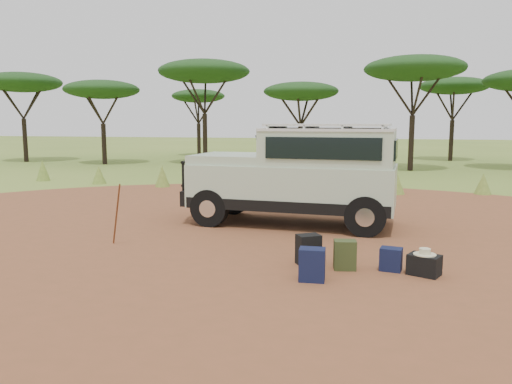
% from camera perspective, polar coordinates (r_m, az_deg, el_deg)
% --- Properties ---
extents(ground, '(140.00, 140.00, 0.00)m').
position_cam_1_polar(ground, '(10.55, 0.55, -6.05)').
color(ground, olive).
rests_on(ground, ground).
extents(dirt_clearing, '(23.00, 23.00, 0.01)m').
position_cam_1_polar(dirt_clearing, '(10.55, 0.55, -6.02)').
color(dirt_clearing, brown).
rests_on(dirt_clearing, ground).
extents(grass_fringe, '(36.60, 1.60, 0.90)m').
position_cam_1_polar(grass_fringe, '(18.89, 6.96, 1.38)').
color(grass_fringe, olive).
rests_on(grass_fringe, ground).
extents(acacia_treeline, '(46.70, 13.20, 6.26)m').
position_cam_1_polar(acacia_treeline, '(29.91, 11.01, 12.28)').
color(acacia_treeline, black).
rests_on(acacia_treeline, ground).
extents(safari_vehicle, '(5.32, 2.37, 2.52)m').
position_cam_1_polar(safari_vehicle, '(12.47, 5.00, 1.78)').
color(safari_vehicle, '#AEC1A5').
rests_on(safari_vehicle, ground).
extents(walking_staff, '(0.42, 0.36, 1.33)m').
position_cam_1_polar(walking_staff, '(10.72, -15.65, -2.49)').
color(walking_staff, brown).
rests_on(walking_staff, ground).
extents(backpack_black, '(0.50, 0.47, 0.55)m').
position_cam_1_polar(backpack_black, '(9.11, 6.01, -6.57)').
color(backpack_black, black).
rests_on(backpack_black, ground).
extents(backpack_navy, '(0.43, 0.32, 0.54)m').
position_cam_1_polar(backpack_navy, '(8.19, 6.43, -8.27)').
color(backpack_navy, '#111638').
rests_on(backpack_navy, ground).
extents(backpack_olive, '(0.42, 0.33, 0.52)m').
position_cam_1_polar(backpack_olive, '(8.89, 10.12, -7.11)').
color(backpack_olive, '#2F3D1C').
rests_on(backpack_olive, ground).
extents(duffel_navy, '(0.40, 0.33, 0.41)m').
position_cam_1_polar(duffel_navy, '(9.01, 15.17, -7.45)').
color(duffel_navy, '#111638').
rests_on(duffel_navy, ground).
extents(hard_case, '(0.60, 0.53, 0.36)m').
position_cam_1_polar(hard_case, '(8.92, 18.67, -7.92)').
color(hard_case, black).
rests_on(hard_case, ground).
extents(stuff_sack, '(0.38, 0.38, 0.30)m').
position_cam_1_polar(stuff_sack, '(8.46, 6.26, -8.60)').
color(stuff_sack, black).
rests_on(stuff_sack, ground).
extents(safari_hat, '(0.37, 0.37, 0.11)m').
position_cam_1_polar(safari_hat, '(8.87, 18.73, -6.56)').
color(safari_hat, beige).
rests_on(safari_hat, hard_case).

